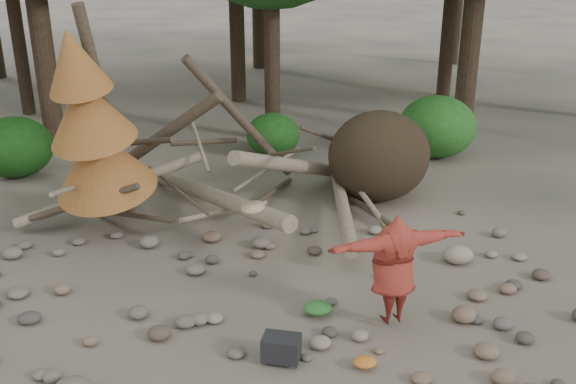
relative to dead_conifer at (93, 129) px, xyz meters
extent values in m
plane|color=#514C44|center=(3.12, -3.37, -2.11)|extent=(120.00, 120.00, 0.00)
ellipsoid|color=#332619|center=(5.72, 0.93, -1.12)|extent=(2.20, 1.87, 1.98)
cylinder|color=gray|center=(2.12, 0.33, -1.56)|extent=(2.61, 5.11, 1.08)
cylinder|color=gray|center=(3.92, 0.83, -1.21)|extent=(3.18, 3.71, 1.90)
cylinder|color=brown|center=(0.92, 1.23, -0.71)|extent=(3.08, 1.91, 2.49)
cylinder|color=gray|center=(4.72, 0.13, -1.76)|extent=(1.13, 4.98, 0.43)
cylinder|color=brown|center=(2.82, 1.43, -0.31)|extent=(2.39, 1.03, 2.89)
cylinder|color=gray|center=(0.12, 0.63, -1.41)|extent=(3.71, 0.86, 1.20)
cylinder|color=#4C3F30|center=(0.62, 0.13, -1.81)|extent=(1.52, 1.70, 0.49)
cylinder|color=gray|center=(3.32, 1.03, -1.31)|extent=(1.57, 0.85, 0.69)
cylinder|color=#4C3F30|center=(4.92, 1.53, -0.91)|extent=(1.92, 1.25, 1.10)
cylinder|color=gray|center=(1.92, 0.83, -0.61)|extent=(0.37, 1.42, 0.85)
cylinder|color=#4C3F30|center=(5.32, -0.17, -1.96)|extent=(0.79, 2.54, 0.12)
cylinder|color=gray|center=(2.32, -0.27, -1.66)|extent=(1.78, 1.11, 0.29)
cylinder|color=#4C3F30|center=(0.22, 0.43, 0.09)|extent=(0.67, 1.13, 4.35)
cone|color=brown|center=(0.06, 0.12, -0.61)|extent=(2.06, 2.13, 1.86)
cone|color=brown|center=(-0.05, -0.09, 0.39)|extent=(1.71, 1.78, 1.65)
cone|color=brown|center=(-0.14, -0.28, 1.29)|extent=(1.23, 1.30, 1.41)
cylinder|color=#38281C|center=(4.12, 5.83, 1.46)|extent=(0.44, 0.44, 7.14)
ellipsoid|color=#164512|center=(-2.38, 3.83, -1.39)|extent=(1.80, 1.80, 1.44)
ellipsoid|color=#1F5819|center=(3.92, 4.43, -1.55)|extent=(1.40, 1.40, 1.12)
ellipsoid|color=#276820|center=(8.12, 3.63, -1.31)|extent=(2.00, 2.00, 1.60)
imported|color=maroon|center=(4.47, -3.88, -1.19)|extent=(2.12, 0.80, 1.68)
cylinder|color=tan|center=(2.41, -4.47, 0.14)|extent=(0.29, 0.30, 0.10)
cube|color=black|center=(2.74, -4.52, -1.95)|extent=(0.58, 0.49, 0.33)
ellipsoid|color=#2A6629|center=(3.46, -3.48, -2.03)|extent=(0.45, 0.37, 0.17)
ellipsoid|color=#C76A22|center=(3.80, -4.85, -2.05)|extent=(0.32, 0.26, 0.11)
ellipsoid|color=gray|center=(6.25, -2.19, -1.96)|extent=(0.52, 0.47, 0.31)
camera|label=1|loc=(1.65, -11.64, 3.15)|focal=40.00mm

